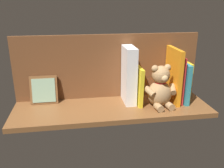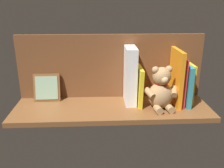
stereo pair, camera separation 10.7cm
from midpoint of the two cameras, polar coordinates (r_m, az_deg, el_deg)
name	(u,v)px [view 2 (the right image)]	position (r cm, az deg, el deg)	size (l,w,h in cm)	color
ground_plane	(112,108)	(111.33, 2.76, -5.75)	(87.85, 28.30, 2.20)	brown
shelf_back_panel	(111,66)	(116.79, 2.33, 4.09)	(87.85, 1.50, 30.73)	brown
book_0	(189,83)	(120.23, 19.95, 0.28)	(1.45, 12.84, 18.37)	yellow
book_1	(185,84)	(117.72, 19.22, 0.04)	(2.00, 16.44, 18.63)	teal
book_2	(180,80)	(116.83, 18.19, 0.83)	(1.23, 15.48, 21.81)	red
book_3	(176,77)	(114.95, 17.39, 1.50)	(1.79, 16.89, 25.18)	orange
teddy_bear	(161,90)	(109.09, 14.19, -1.44)	(15.45, 13.29, 19.21)	tan
book_4	(139,85)	(112.35, 9.04, -0.36)	(1.73, 15.23, 17.29)	yellow
dictionary_thick_white	(130,76)	(111.15, 7.06, 1.91)	(4.87, 13.05, 26.10)	white
picture_frame_leaning	(47,88)	(117.50, -12.54, -0.86)	(12.36, 4.00, 13.07)	brown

